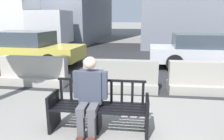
% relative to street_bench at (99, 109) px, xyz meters
% --- Properties ---
extents(street_asphalt, '(120.00, 12.00, 0.01)m').
position_rel_street_bench_xyz_m(street_asphalt, '(0.64, 7.84, -0.39)').
color(street_asphalt, '#28282B').
rests_on(street_asphalt, ground).
extents(street_bench, '(1.70, 0.57, 0.88)m').
position_rel_street_bench_xyz_m(street_bench, '(0.00, 0.00, 0.00)').
color(street_bench, black).
rests_on(street_bench, ground).
extents(seated_person, '(0.58, 0.73, 1.31)m').
position_rel_street_bench_xyz_m(seated_person, '(-0.15, -0.06, 0.29)').
color(seated_person, '#383D4C').
rests_on(seated_person, ground).
extents(jersey_barrier_centre, '(2.02, 0.73, 0.84)m').
position_rel_street_bench_xyz_m(jersey_barrier_centre, '(0.12, 2.26, -0.06)').
color(jersey_barrier_centre, gray).
rests_on(jersey_barrier_centre, ground).
extents(jersey_barrier_left, '(2.00, 0.68, 0.84)m').
position_rel_street_bench_xyz_m(jersey_barrier_left, '(-2.49, 2.44, -0.06)').
color(jersey_barrier_left, '#ADA89E').
rests_on(jersey_barrier_left, ground).
extents(jersey_barrier_right, '(2.03, 0.76, 0.84)m').
position_rel_street_bench_xyz_m(jersey_barrier_right, '(2.40, 2.39, -0.06)').
color(jersey_barrier_right, '#9E998E').
rests_on(jersey_barrier_right, ground).
extents(car_taxi_near, '(4.76, 2.16, 1.40)m').
position_rel_street_bench_xyz_m(car_taxi_near, '(-4.27, 5.13, 0.31)').
color(car_taxi_near, '#DBC64C').
rests_on(car_taxi_near, ground).
extents(car_sedan_far, '(4.76, 1.86, 1.34)m').
position_rel_street_bench_xyz_m(car_sedan_far, '(3.27, 5.51, 0.29)').
color(car_sedan_far, silver).
rests_on(car_sedan_far, ground).
extents(delivery_truck, '(6.83, 2.42, 3.05)m').
position_rel_street_bench_xyz_m(delivery_truck, '(-7.25, 8.53, 1.29)').
color(delivery_truck, silver).
rests_on(delivery_truck, ground).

